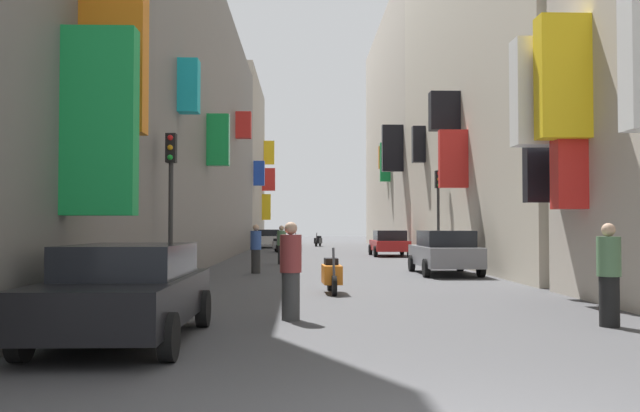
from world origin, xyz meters
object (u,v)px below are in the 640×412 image
at_px(scooter_orange, 332,274).
at_px(scooter_red, 296,241).
at_px(pedestrian_crossing, 282,245).
at_px(parked_car_white, 269,238).
at_px(pedestrian_mid_street, 291,271).
at_px(pedestrian_near_left, 609,275).
at_px(parked_car_black, 127,290).
at_px(scooter_silver, 276,245).
at_px(traffic_light_far_corner, 171,183).
at_px(parked_car_red, 389,243).
at_px(scooter_black, 318,241).
at_px(traffic_light_near_corner, 438,200).
at_px(pedestrian_near_right, 256,249).
at_px(parked_car_grey, 444,251).

height_order(scooter_orange, scooter_red, same).
xyz_separation_m(scooter_red, pedestrian_crossing, (-0.35, -24.02, 0.37)).
distance_m(parked_car_white, pedestrian_mid_street, 39.60).
bearing_deg(pedestrian_near_left, parked_car_black, -170.91).
distance_m(scooter_orange, scooter_silver, 26.08).
bearing_deg(parked_car_black, scooter_orange, 64.45).
bearing_deg(traffic_light_far_corner, pedestrian_crossing, 78.15).
bearing_deg(scooter_orange, pedestrian_near_left, -52.09).
bearing_deg(pedestrian_crossing, pedestrian_mid_street, -87.62).
height_order(scooter_red, traffic_light_far_corner, traffic_light_far_corner).
height_order(parked_car_red, scooter_black, parked_car_red).
distance_m(traffic_light_near_corner, traffic_light_far_corner, 14.68).
distance_m(scooter_silver, pedestrian_near_right, 19.08).
relative_size(parked_car_red, pedestrian_crossing, 2.42).
distance_m(scooter_orange, scooter_black, 37.82).
xyz_separation_m(parked_car_white, traffic_light_far_corner, (-0.78, -34.22, 2.01)).
height_order(parked_car_white, pedestrian_crossing, pedestrian_crossing).
bearing_deg(scooter_black, parked_car_red, -78.66).
xyz_separation_m(scooter_black, pedestrian_mid_street, (-1.47, -42.46, 0.40)).
bearing_deg(scooter_orange, parked_car_white, 95.41).
bearing_deg(scooter_red, parked_car_black, -92.59).
relative_size(pedestrian_crossing, pedestrian_mid_street, 0.97).
relative_size(scooter_silver, pedestrian_near_left, 1.11).
relative_size(scooter_silver, traffic_light_near_corner, 0.47).
distance_m(parked_car_white, pedestrian_near_right, 28.01).
height_order(parked_car_red, parked_car_grey, parked_car_grey).
xyz_separation_m(parked_car_black, scooter_black, (3.77, 44.56, -0.27)).
bearing_deg(scooter_red, traffic_light_near_corner, -75.22).
relative_size(parked_car_red, scooter_silver, 2.14).
bearing_deg(parked_car_grey, parked_car_black, -119.49).
height_order(scooter_silver, pedestrian_crossing, pedestrian_crossing).
xyz_separation_m(parked_car_red, traffic_light_near_corner, (1.06, -8.12, 2.02)).
bearing_deg(scooter_silver, parked_car_red, -41.64).
relative_size(parked_car_black, traffic_light_near_corner, 1.04).
xyz_separation_m(scooter_silver, traffic_light_near_corner, (7.53, -13.87, 2.30)).
distance_m(parked_car_grey, scooter_silver, 20.75).
bearing_deg(scooter_silver, traffic_light_near_corner, -61.51).
xyz_separation_m(scooter_red, traffic_light_far_corner, (-2.81, -35.71, 2.29)).
relative_size(pedestrian_near_right, traffic_light_far_corner, 0.42).
distance_m(parked_car_black, scooter_orange, 7.48).
distance_m(scooter_orange, traffic_light_near_corner, 13.34).
distance_m(parked_car_white, scooter_red, 2.53).
height_order(parked_car_red, scooter_red, parked_car_red).
relative_size(pedestrian_near_left, traffic_light_far_corner, 0.42).
height_order(scooter_silver, pedestrian_near_right, pedestrian_near_right).
height_order(pedestrian_near_left, pedestrian_near_right, pedestrian_near_right).
distance_m(scooter_black, pedestrian_near_left, 43.52).
relative_size(scooter_orange, pedestrian_near_right, 1.06).
bearing_deg(parked_car_grey, parked_car_red, 90.27).
bearing_deg(scooter_red, scooter_silver, -96.17).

